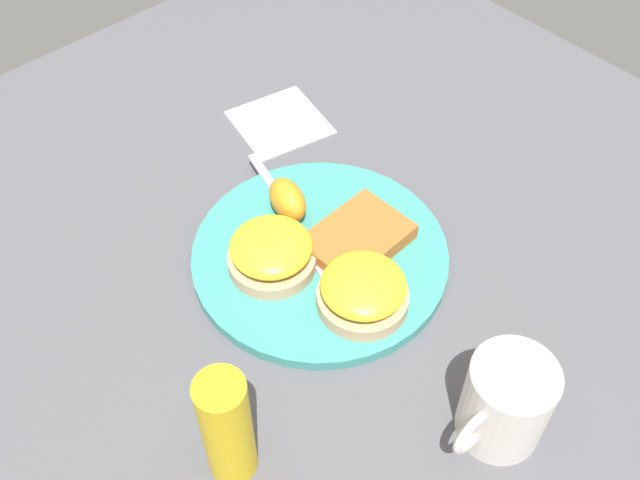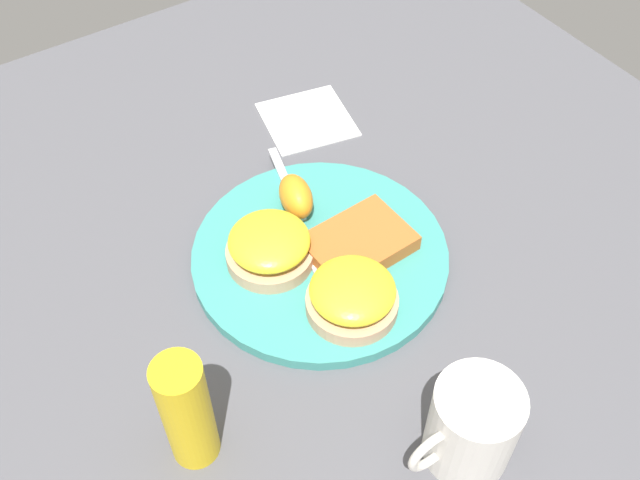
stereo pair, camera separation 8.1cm
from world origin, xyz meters
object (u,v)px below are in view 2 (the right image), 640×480
(sandwich_benedict_right, at_px, (352,295))
(cup, at_px, (471,426))
(sandwich_benedict_left, at_px, (270,246))
(fork, at_px, (305,226))
(condiment_bottle, at_px, (187,412))
(orange_wedge, at_px, (296,196))
(hashbrown_patty, at_px, (358,243))

(sandwich_benedict_right, xyz_separation_m, cup, (-0.00, 0.18, 0.01))
(sandwich_benedict_left, xyz_separation_m, fork, (-0.06, -0.02, -0.02))
(condiment_bottle, bearing_deg, sandwich_benedict_left, -139.20)
(sandwich_benedict_left, height_order, fork, sandwich_benedict_left)
(condiment_bottle, bearing_deg, cup, 145.82)
(orange_wedge, bearing_deg, condiment_bottle, 39.72)
(fork, bearing_deg, orange_wedge, -102.65)
(fork, bearing_deg, hashbrown_patty, 118.23)
(sandwich_benedict_left, relative_size, sandwich_benedict_right, 1.00)
(hashbrown_patty, bearing_deg, sandwich_benedict_right, 49.96)
(hashbrown_patty, height_order, cup, cup)
(sandwich_benedict_right, relative_size, fork, 0.42)
(sandwich_benedict_right, height_order, condiment_bottle, condiment_bottle)
(orange_wedge, xyz_separation_m, fork, (0.01, 0.03, -0.02))
(orange_wedge, xyz_separation_m, cup, (0.03, 0.33, 0.01))
(sandwich_benedict_right, relative_size, cup, 0.87)
(hashbrown_patty, bearing_deg, condiment_bottle, 22.04)
(hashbrown_patty, bearing_deg, cup, 77.92)
(hashbrown_patty, relative_size, fork, 0.48)
(fork, bearing_deg, cup, 86.21)
(hashbrown_patty, distance_m, condiment_bottle, 0.28)
(orange_wedge, distance_m, condiment_bottle, 0.30)
(cup, distance_m, condiment_bottle, 0.25)
(sandwich_benedict_left, height_order, orange_wedge, sandwich_benedict_left)
(sandwich_benedict_right, distance_m, cup, 0.18)
(sandwich_benedict_left, distance_m, orange_wedge, 0.08)
(orange_wedge, bearing_deg, cup, 85.43)
(fork, relative_size, cup, 2.09)
(sandwich_benedict_right, xyz_separation_m, fork, (-0.02, -0.12, -0.02))
(cup, bearing_deg, fork, -93.79)
(sandwich_benedict_right, bearing_deg, fork, -99.37)
(hashbrown_patty, xyz_separation_m, condiment_bottle, (0.26, 0.10, 0.04))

